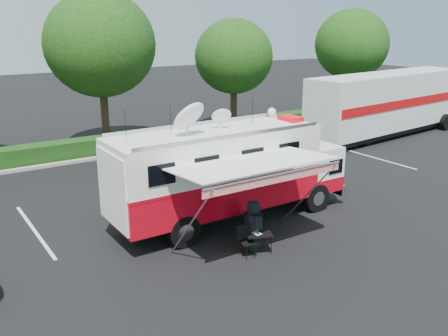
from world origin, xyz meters
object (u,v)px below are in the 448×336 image
at_px(folding_table, 259,235).
at_px(trash_bin, 253,226).
at_px(command_truck, 230,171).
at_px(semi_trailer, 387,103).

relative_size(folding_table, trash_bin, 1.03).
relative_size(command_truck, folding_table, 9.43).
bearing_deg(folding_table, semi_trailer, 28.11).
height_order(command_truck, semi_trailer, command_truck).
xyz_separation_m(command_truck, semi_trailer, (16.48, 6.34, 0.20)).
bearing_deg(trash_bin, semi_trailer, 26.18).
distance_m(command_truck, semi_trailer, 17.66).
relative_size(command_truck, semi_trailer, 0.70).
distance_m(folding_table, semi_trailer, 19.66).
bearing_deg(trash_bin, folding_table, -117.41).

